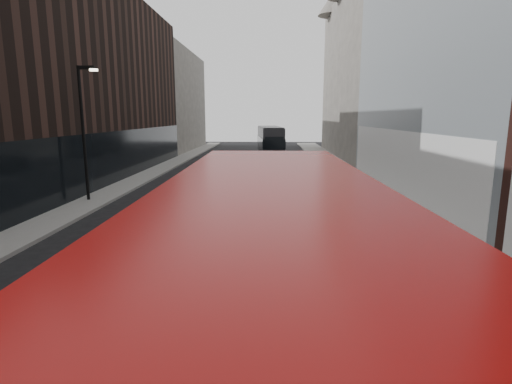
# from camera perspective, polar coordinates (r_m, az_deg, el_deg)

# --- Properties ---
(sidewalk_right) EXTENTS (3.00, 80.00, 0.15)m
(sidewalk_right) POSITION_cam_1_polar(r_m,az_deg,el_deg) (28.85, 13.92, 1.44)
(sidewalk_right) COLOR slate
(sidewalk_right) RESTS_ON ground
(sidewalk_left) EXTENTS (2.00, 80.00, 0.15)m
(sidewalk_left) POSITION_cam_1_polar(r_m,az_deg,el_deg) (29.83, -16.66, 1.60)
(sidewalk_left) COLOR slate
(sidewalk_left) RESTS_ON ground
(building_modern_block) EXTENTS (5.03, 22.00, 20.00)m
(building_modern_block) POSITION_cam_1_polar(r_m,az_deg,el_deg) (26.37, 25.98, 21.34)
(building_modern_block) COLOR #979CA0
(building_modern_block) RESTS_ON ground
(building_victorian) EXTENTS (6.50, 24.00, 21.00)m
(building_victorian) POSITION_cam_1_polar(r_m,az_deg,el_deg) (48.14, 14.46, 16.49)
(building_victorian) COLOR #5F5A53
(building_victorian) RESTS_ON ground
(building_left_mid) EXTENTS (5.00, 24.00, 14.00)m
(building_left_mid) POSITION_cam_1_polar(r_m,az_deg,el_deg) (35.47, -20.16, 14.03)
(building_left_mid) COLOR black
(building_left_mid) RESTS_ON ground
(building_left_far) EXTENTS (5.00, 20.00, 13.00)m
(building_left_far) POSITION_cam_1_polar(r_m,az_deg,el_deg) (56.45, -11.55, 12.51)
(building_left_far) COLOR #5F5A53
(building_left_far) RESTS_ON ground
(street_lamp) EXTENTS (1.06, 0.22, 7.00)m
(street_lamp) POSITION_cam_1_polar(r_m,az_deg,el_deg) (23.07, -23.34, 8.87)
(street_lamp) COLOR black
(street_lamp) RESTS_ON sidewalk_left
(grey_bus) EXTENTS (3.37, 10.63, 3.38)m
(grey_bus) POSITION_cam_1_polar(r_m,az_deg,el_deg) (47.80, 2.01, 7.44)
(grey_bus) COLOR black
(grey_bus) RESTS_ON ground
(car_a) EXTENTS (1.94, 4.45, 1.49)m
(car_a) POSITION_cam_1_polar(r_m,az_deg,el_deg) (17.91, 1.39, -1.66)
(car_a) COLOR black
(car_a) RESTS_ON ground
(car_b) EXTENTS (1.96, 4.69, 1.51)m
(car_b) POSITION_cam_1_polar(r_m,az_deg,el_deg) (23.39, 0.46, 1.31)
(car_b) COLOR gray
(car_b) RESTS_ON ground
(car_c) EXTENTS (2.36, 5.03, 1.42)m
(car_c) POSITION_cam_1_polar(r_m,az_deg,el_deg) (32.26, 3.90, 3.83)
(car_c) COLOR black
(car_c) RESTS_ON ground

